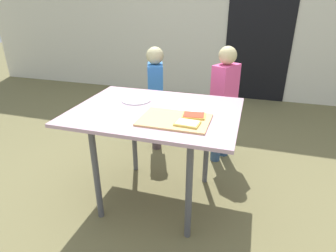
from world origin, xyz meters
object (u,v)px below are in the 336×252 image
Objects in this scene: plate_white_right at (186,111)px; child_left at (156,92)px; dining_table at (156,120)px; child_right at (224,99)px; pizza_slice_far_right at (194,116)px; cutting_board at (175,120)px; plate_white_left at (136,100)px; pizza_slice_near_right at (187,123)px.

plate_white_right is 0.21× the size of child_left.
child_right reaches higher than dining_table.
plate_white_right is (0.20, 0.03, 0.08)m from dining_table.
pizza_slice_far_right is (0.28, -0.07, 0.10)m from dining_table.
plate_white_left is (-0.37, 0.27, -0.00)m from cutting_board.
pizza_slice_far_right is 1.06m from child_left.
plate_white_right is at bearing -14.27° from plate_white_left.
plate_white_left is 1.00× the size of plate_white_right.
pizza_slice_near_right reaches higher than plate_white_right.
pizza_slice_near_right is 1.16m from child_left.
plate_white_right is (0.40, -0.10, 0.00)m from plate_white_left.
plate_white_right is at bearing 8.86° from dining_table.
pizza_slice_far_right is at bearing -54.93° from plate_white_right.
pizza_slice_far_right reaches higher than plate_white_left.
child_left is at bearing 122.49° from pizza_slice_far_right.
dining_table is 1.10× the size of child_left.
cutting_board is 0.18m from plate_white_right.
cutting_board is 1.99× the size of plate_white_right.
plate_white_right reaches higher than dining_table.
child_right is (0.57, 0.62, -0.13)m from plate_white_left.
pizza_slice_far_right is 0.52m from plate_white_left.
plate_white_right is (0.03, 0.17, -0.00)m from cutting_board.
plate_white_left reaches higher than dining_table.
cutting_board is at bearing -146.37° from pizza_slice_far_right.
plate_white_right is at bearing 125.07° from pizza_slice_far_right.
child_right is (0.38, 0.75, -0.05)m from dining_table.
child_right is at bearing -5.16° from child_left.
child_left is (-0.56, 0.88, -0.17)m from pizza_slice_far_right.
plate_white_left is at bearing 165.73° from plate_white_right.
child_right is (0.20, 0.89, -0.14)m from cutting_board.
pizza_slice_far_right is (0.10, 0.07, 0.01)m from cutting_board.
pizza_slice_near_right is at bearing -32.21° from cutting_board.
child_right is (0.18, 0.72, -0.13)m from plate_white_right.
child_right reaches higher than pizza_slice_near_right.
child_left is (-0.49, 0.78, -0.16)m from plate_white_right.
child_right reaches higher than plate_white_left.
pizza_slice_near_right is 0.97m from child_right.
pizza_slice_far_right is 0.71× the size of plate_white_left.
plate_white_left is (-0.47, 0.21, -0.01)m from pizza_slice_far_right.
child_left is at bearing 115.78° from cutting_board.
pizza_slice_near_right and pizza_slice_far_right have the same top height.
plate_white_left is 0.41m from plate_white_right.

